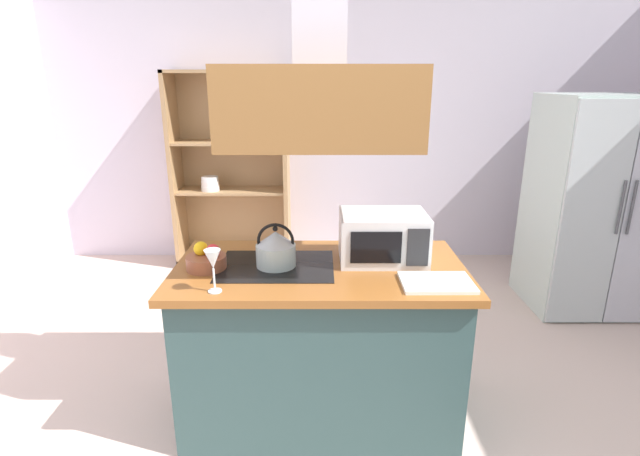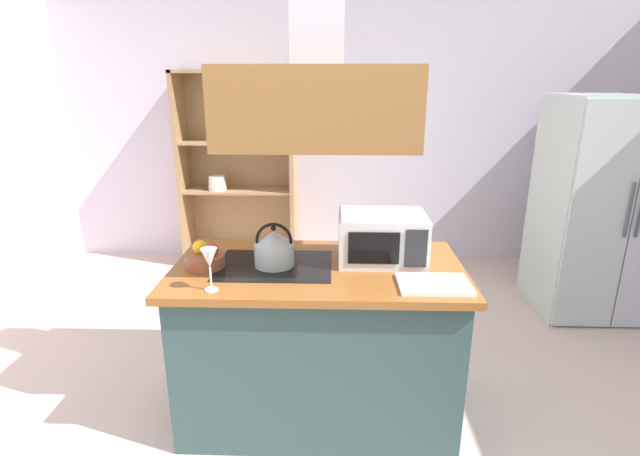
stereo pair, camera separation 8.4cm
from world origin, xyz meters
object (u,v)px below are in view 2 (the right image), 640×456
(cutting_board, at_px, (434,284))
(wine_glass_on_counter, at_px, (209,260))
(refrigerator, at_px, (604,208))
(dish_cabinet, at_px, (239,181))
(microwave, at_px, (382,237))
(kettle, at_px, (274,248))
(fruit_bowl, at_px, (205,258))

(cutting_board, relative_size, wine_glass_on_counter, 1.65)
(refrigerator, distance_m, dish_cabinet, 3.26)
(refrigerator, xyz_separation_m, microwave, (-1.88, -1.28, 0.16))
(kettle, relative_size, fruit_bowl, 1.13)
(dish_cabinet, xyz_separation_m, microwave, (1.22, -2.29, 0.18))
(dish_cabinet, distance_m, wine_glass_on_counter, 2.74)
(microwave, bearing_deg, kettle, -170.30)
(wine_glass_on_counter, height_order, fruit_bowl, wine_glass_on_counter)
(refrigerator, height_order, microwave, refrigerator)
(kettle, bearing_deg, microwave, 9.70)
(microwave, height_order, wine_glass_on_counter, microwave)
(microwave, xyz_separation_m, fruit_bowl, (-0.93, -0.13, -0.08))
(kettle, height_order, fruit_bowl, kettle)
(microwave, bearing_deg, refrigerator, 34.33)
(refrigerator, distance_m, microwave, 2.28)
(cutting_board, relative_size, fruit_bowl, 1.65)
(refrigerator, relative_size, wine_glass_on_counter, 8.41)
(kettle, bearing_deg, cutting_board, -16.50)
(kettle, distance_m, wine_glass_on_counter, 0.41)
(fruit_bowl, bearing_deg, wine_glass_on_counter, -70.31)
(kettle, xyz_separation_m, fruit_bowl, (-0.36, -0.03, -0.05))
(cutting_board, bearing_deg, refrigerator, 44.27)
(dish_cabinet, relative_size, kettle, 8.25)
(fruit_bowl, bearing_deg, cutting_board, -9.92)
(microwave, bearing_deg, fruit_bowl, -171.99)
(kettle, height_order, wine_glass_on_counter, kettle)
(refrigerator, bearing_deg, cutting_board, -135.73)
(dish_cabinet, height_order, wine_glass_on_counter, dish_cabinet)
(refrigerator, bearing_deg, kettle, -150.58)
(microwave, xyz_separation_m, wine_glass_on_counter, (-0.83, -0.41, 0.02))
(kettle, height_order, microwave, microwave)
(wine_glass_on_counter, bearing_deg, microwave, 26.59)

